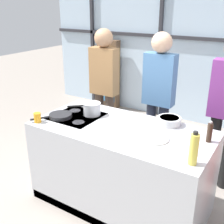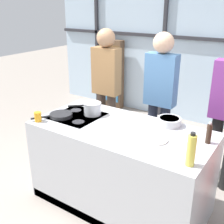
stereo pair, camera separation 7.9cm
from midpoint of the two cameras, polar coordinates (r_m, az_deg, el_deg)
ground_plane at (r=3.36m, az=0.98°, el=-17.78°), size 18.00×18.00×0.00m
back_window_wall at (r=5.20m, az=17.41°, el=12.56°), size 6.40×0.10×2.80m
bookshelf at (r=5.90m, az=-1.14°, el=7.61°), size 0.46×0.19×1.42m
demo_island at (r=3.08m, az=1.00°, el=-11.07°), size 1.84×0.91×0.93m
spectator_far_left at (r=3.98m, az=-2.18°, el=5.94°), size 0.39×0.25×1.80m
spectator_center_left at (r=3.59m, az=8.85°, el=4.00°), size 0.39×0.25×1.80m
frying_pan at (r=3.16m, az=-11.26°, el=-0.71°), size 0.31×0.41×0.04m
saucepan at (r=3.17m, az=-4.85°, el=0.71°), size 0.31×0.29×0.14m
white_plate at (r=2.65m, az=7.85°, el=-5.37°), size 0.26×0.26×0.01m
mixing_bowl at (r=2.97m, az=10.79°, el=-1.72°), size 0.24×0.24×0.08m
oil_bottle at (r=2.26m, az=15.31°, el=-7.27°), size 0.07×0.07×0.28m
pepper_grinder at (r=2.67m, az=18.42°, el=-3.93°), size 0.05×0.05×0.21m
juice_glass_near at (r=3.08m, az=-15.63°, el=-1.10°), size 0.07×0.07×0.10m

